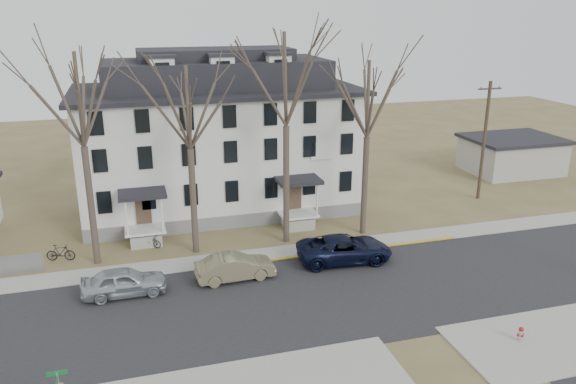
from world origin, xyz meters
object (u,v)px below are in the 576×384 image
object	(u,v)px
tree_far_left	(78,93)
bicycle_right	(61,253)
boarding_house	(219,139)
car_tan	(235,268)
tree_mid_left	(188,102)
car_silver	(124,282)
tree_mid_right	(369,94)
fire_hydrant	(521,335)
bicycle_left	(150,242)
utility_pole_far	(484,140)
tree_center	(286,73)
car_navy	(344,249)

from	to	relation	value
tree_far_left	bicycle_right	bearing A→B (deg)	157.69
boarding_house	car_tan	bearing A→B (deg)	-95.93
tree_mid_left	car_silver	size ratio (longest dim) A/B	2.83
tree_mid_left	tree_mid_right	xyz separation A→B (m)	(11.50, 0.00, 0.00)
tree_far_left	fire_hydrant	size ratio (longest dim) A/B	17.41
bicycle_left	utility_pole_far	bearing A→B (deg)	-49.19
utility_pole_far	car_silver	distance (m)	29.59
tree_center	car_navy	bearing A→B (deg)	-57.18
car_silver	fire_hydrant	xyz separation A→B (m)	(17.64, -9.76, -0.37)
car_silver	fire_hydrant	world-z (taller)	car_silver
tree_center	car_tan	world-z (taller)	tree_center
tree_far_left	fire_hydrant	bearing A→B (deg)	-36.90
car_silver	bicycle_right	distance (m)	6.68
boarding_house	car_navy	distance (m)	14.10
tree_mid_left	boarding_house	bearing A→B (deg)	69.80
tree_far_left	utility_pole_far	xyz separation A→B (m)	(29.50, 4.20, -5.44)
boarding_house	fire_hydrant	bearing A→B (deg)	-65.66
tree_far_left	tree_mid_right	size ratio (longest dim) A/B	1.08
car_silver	car_navy	world-z (taller)	car_navy
boarding_house	utility_pole_far	distance (m)	20.88
utility_pole_far	fire_hydrant	distance (m)	21.75
tree_far_left	fire_hydrant	world-z (taller)	tree_far_left
car_tan	car_silver	bearing A→B (deg)	88.55
car_navy	car_tan	bearing A→B (deg)	99.35
boarding_house	car_silver	distance (m)	15.51
tree_center	tree_mid_right	world-z (taller)	tree_center
car_tan	bicycle_right	size ratio (longest dim) A/B	2.58
tree_mid_left	fire_hydrant	size ratio (longest dim) A/B	16.17
tree_far_left	car_navy	distance (m)	17.85
boarding_house	tree_mid_right	size ratio (longest dim) A/B	1.63
tree_mid_right	bicycle_left	distance (m)	17.04
boarding_house	car_tan	world-z (taller)	boarding_house
tree_mid_left	car_navy	distance (m)	12.90
tree_mid_left	tree_mid_right	size ratio (longest dim) A/B	1.00
tree_center	utility_pole_far	distance (m)	19.03
tree_far_left	bicycle_left	size ratio (longest dim) A/B	8.62
car_tan	car_navy	xyz separation A→B (m)	(6.87, 0.52, 0.06)
tree_mid_right	fire_hydrant	bearing A→B (deg)	-83.23
boarding_house	bicycle_left	size ratio (longest dim) A/B	13.07
utility_pole_far	fire_hydrant	size ratio (longest dim) A/B	12.06
car_navy	tree_mid_left	bearing A→B (deg)	70.10
boarding_house	tree_mid_right	bearing A→B (deg)	-43.81
tree_mid_left	utility_pole_far	bearing A→B (deg)	10.13
boarding_house	utility_pole_far	xyz separation A→B (m)	(20.50, -3.95, -0.47)
tree_far_left	bicycle_left	distance (m)	10.54
utility_pole_far	fire_hydrant	xyz separation A→B (m)	(-10.29, -18.63, -4.51)
car_silver	car_navy	size ratio (longest dim) A/B	0.78
tree_mid_right	bicycle_left	xyz separation A→B (m)	(-14.28, 1.47, -9.18)
tree_mid_left	tree_far_left	bearing A→B (deg)	180.00
tree_center	car_silver	size ratio (longest dim) A/B	3.26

